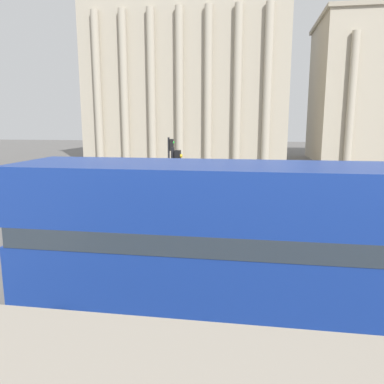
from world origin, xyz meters
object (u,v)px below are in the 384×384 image
at_px(pedestrian_olive, 103,192).
at_px(plaza_building_left, 188,79).
at_px(traffic_light_near, 175,188).
at_px(car_black, 173,181).
at_px(double_decker_bus, 243,244).
at_px(traffic_light_mid, 170,162).

bearing_deg(pedestrian_olive, plaza_building_left, 167.83).
distance_m(plaza_building_left, traffic_light_near, 36.26).
distance_m(car_black, pedestrian_olive, 7.07).
relative_size(plaza_building_left, car_black, 5.85).
relative_size(double_decker_bus, traffic_light_mid, 2.55).
bearing_deg(plaza_building_left, car_black, -83.64).
relative_size(double_decker_bus, traffic_light_near, 2.55).
bearing_deg(pedestrian_olive, traffic_light_near, 26.81).
distance_m(double_decker_bus, car_black, 19.53).
bearing_deg(traffic_light_near, pedestrian_olive, 128.08).
distance_m(double_decker_bus, plaza_building_left, 41.38).
bearing_deg(car_black, double_decker_bus, 160.14).
xyz_separation_m(double_decker_bus, traffic_light_mid, (-4.70, 13.74, 0.41)).
bearing_deg(pedestrian_olive, traffic_light_mid, 102.08).
xyz_separation_m(plaza_building_left, traffic_light_near, (5.36, -35.02, -7.73)).
distance_m(traffic_light_near, pedestrian_olive, 9.55).
relative_size(double_decker_bus, pedestrian_olive, 6.15).
height_order(plaza_building_left, traffic_light_near, plaza_building_left).
relative_size(traffic_light_mid, car_black, 0.98).
relative_size(traffic_light_near, pedestrian_olive, 2.41).
bearing_deg(double_decker_bus, pedestrian_olive, 118.41).
bearing_deg(traffic_light_near, double_decker_bus, -61.71).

